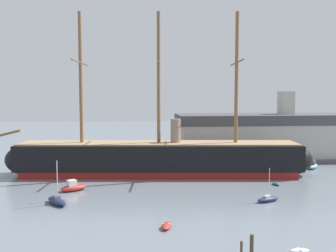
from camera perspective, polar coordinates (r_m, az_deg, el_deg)
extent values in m
cube|color=maroon|center=(73.50, -1.39, -6.92)|extent=(51.95, 12.33, 1.34)
cube|color=black|center=(72.94, -1.40, -4.56)|extent=(54.12, 12.85, 4.79)
ellipsoid|color=black|center=(77.64, -19.98, -4.78)|extent=(10.26, 8.08, 6.13)
ellipsoid|color=black|center=(76.56, 17.46, -4.84)|extent=(10.26, 8.08, 6.13)
cube|color=#9E7F5B|center=(72.58, -1.40, -2.58)|extent=(52.99, 12.11, 0.29)
cylinder|color=brown|center=(73.90, -13.01, 6.99)|extent=(0.67, 0.67, 24.89)
cylinder|color=brown|center=(74.09, -13.06, 9.30)|extent=(1.43, 12.84, 0.27)
cylinder|color=brown|center=(72.07, -1.42, 7.17)|extent=(0.67, 0.67, 24.89)
cylinder|color=brown|center=(72.26, -1.43, 9.53)|extent=(1.43, 12.84, 0.27)
cylinder|color=brown|center=(73.23, 10.28, 7.05)|extent=(0.67, 0.67, 24.89)
cylinder|color=brown|center=(73.41, 10.32, 9.38)|extent=(1.43, 12.84, 0.27)
cylinder|color=gray|center=(72.33, 1.14, -0.81)|extent=(1.91, 1.91, 4.79)
ellipsoid|color=silver|center=(40.99, 19.18, -17.34)|extent=(2.03, 0.93, 0.47)
cube|color=beige|center=(40.92, 19.19, -17.11)|extent=(0.20, 0.75, 0.07)
ellipsoid|color=#B22D28|center=(45.40, -0.24, -14.80)|extent=(1.65, 2.67, 0.59)
cube|color=#B2ADA3|center=(45.33, -0.24, -14.53)|extent=(0.95, 0.44, 0.09)
ellipsoid|color=#1E284C|center=(56.70, -16.38, -10.83)|extent=(4.04, 4.75, 0.92)
cube|color=#4C4C51|center=(56.78, -16.50, -10.27)|extent=(1.36, 1.45, 0.48)
cylinder|color=silver|center=(55.76, -16.35, -7.85)|extent=(0.12, 0.12, 5.56)
ellipsoid|color=#1E284C|center=(57.67, 14.82, -10.63)|extent=(3.95, 2.47, 0.72)
cube|color=beige|center=(57.44, 14.68, -10.27)|extent=(1.11, 0.94, 0.38)
cylinder|color=silver|center=(57.21, 15.01, -8.28)|extent=(0.09, 0.09, 4.37)
ellipsoid|color=#B22D28|center=(63.69, -14.02, -9.02)|extent=(4.65, 3.79, 1.01)
cube|color=beige|center=(63.40, -14.29, -8.34)|extent=(1.74, 1.69, 1.01)
ellipsoid|color=#236670|center=(68.29, 15.98, -8.36)|extent=(1.12, 2.15, 0.49)
cube|color=#B2ADA3|center=(68.25, 15.98, -8.21)|extent=(0.78, 0.27, 0.08)
ellipsoid|color=silver|center=(87.24, -21.84, -5.69)|extent=(2.26, 1.66, 0.49)
cube|color=#B2ADA3|center=(87.21, -21.84, -5.58)|extent=(0.48, 0.78, 0.08)
ellipsoid|color=#7FB2D6|center=(85.77, 20.91, -5.66)|extent=(4.24, 4.49, 1.02)
cube|color=#4C4C51|center=(85.34, 20.88, -5.16)|extent=(1.77, 1.78, 1.02)
ellipsoid|color=#1E284C|center=(91.78, 0.68, -4.75)|extent=(1.76, 3.65, 0.83)
cube|color=beige|center=(91.91, 0.68, -4.32)|extent=(1.04, 1.16, 0.83)
cylinder|color=#4C3D2D|center=(38.11, 12.49, -17.36)|extent=(0.37, 0.37, 2.39)
cylinder|color=#4C3D2D|center=(37.18, 10.99, -18.16)|extent=(0.25, 0.25, 2.09)
cube|color=#565659|center=(96.92, 17.02, -4.46)|extent=(56.35, 16.25, 0.80)
cube|color=#BCB7AD|center=(96.35, 17.08, -1.95)|extent=(51.23, 13.54, 7.74)
cube|color=#47474C|center=(95.92, 17.15, 1.03)|extent=(52.25, 13.81, 2.33)
cube|color=#BCB7AD|center=(95.86, 17.35, 3.36)|extent=(3.20, 3.20, 5.48)
ellipsoid|color=silver|center=(57.47, -6.23, 4.12)|extent=(0.23, 0.34, 0.11)
sphere|color=silver|center=(57.65, -6.30, 4.13)|extent=(0.09, 0.09, 0.09)
cube|color=#ADA89E|center=(57.32, -6.57, 4.13)|extent=(0.62, 0.36, 0.13)
cube|color=#ADA89E|center=(57.61, -5.88, 4.14)|extent=(0.62, 0.36, 0.13)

